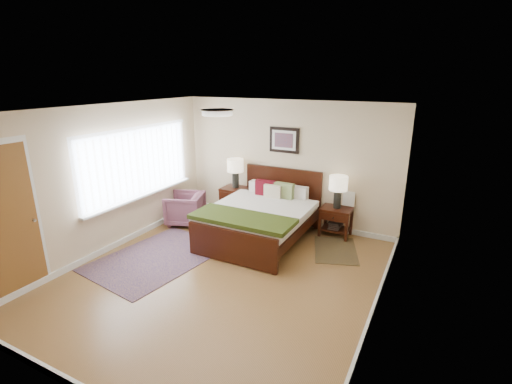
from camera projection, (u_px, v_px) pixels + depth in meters
floor at (222, 276)px, 5.67m from camera, size 5.00×5.00×0.00m
back_wall at (287, 164)px, 7.42m from camera, size 4.50×0.04×2.50m
front_wall at (63, 281)px, 3.18m from camera, size 4.50×0.04×2.50m
left_wall at (108, 179)px, 6.28m from camera, size 0.04×5.00×2.50m
right_wall at (383, 227)px, 4.32m from camera, size 0.04×5.00×2.50m
ceiling at (217, 110)px, 4.92m from camera, size 4.50×5.00×0.02m
window at (139, 164)px, 6.81m from camera, size 0.11×2.72×1.32m
door at (4, 225)px, 4.84m from camera, size 0.06×1.00×2.18m
ceil_fixture at (217, 112)px, 4.93m from camera, size 0.44×0.44×0.08m
bed at (261, 213)px, 6.78m from camera, size 1.75×2.12×1.14m
wall_art at (284, 140)px, 7.28m from camera, size 0.62×0.05×0.50m
nightstand_left at (235, 193)px, 7.89m from camera, size 0.55×0.50×0.66m
nightstand_right at (336, 219)px, 6.99m from camera, size 0.57×0.43×0.56m
lamp_left at (235, 168)px, 7.74m from camera, size 0.34×0.34×0.61m
lamp_right at (338, 186)px, 6.81m from camera, size 0.34×0.34×0.61m
armchair at (185, 209)px, 7.59m from camera, size 0.91×0.90×0.65m
rug_persian at (157, 258)px, 6.23m from camera, size 1.79×2.31×0.01m
rug_navy at (335, 250)px, 6.50m from camera, size 1.02×1.24×0.01m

